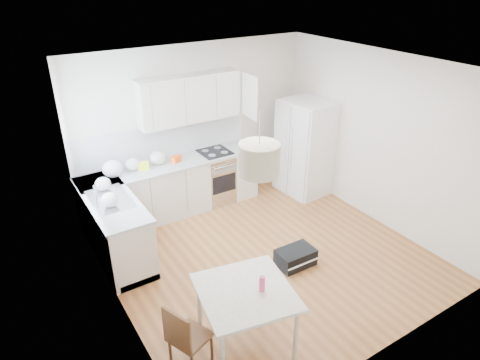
{
  "coord_description": "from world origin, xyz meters",
  "views": [
    {
      "loc": [
        -3.02,
        -4.09,
        3.79
      ],
      "look_at": [
        -0.18,
        0.4,
        1.09
      ],
      "focal_mm": 32.0,
      "sensor_mm": 36.0,
      "label": 1
    }
  ],
  "objects_px": {
    "refrigerator": "(306,148)",
    "dining_chair": "(190,335)",
    "dining_table": "(245,297)",
    "gym_bag": "(295,257)"
  },
  "relations": [
    {
      "from": "dining_table",
      "to": "gym_bag",
      "type": "height_order",
      "value": "dining_table"
    },
    {
      "from": "refrigerator",
      "to": "dining_chair",
      "type": "relative_size",
      "value": 2.02
    },
    {
      "from": "dining_table",
      "to": "dining_chair",
      "type": "height_order",
      "value": "dining_chair"
    },
    {
      "from": "dining_chair",
      "to": "refrigerator",
      "type": "bearing_deg",
      "value": 12.68
    },
    {
      "from": "refrigerator",
      "to": "gym_bag",
      "type": "distance_m",
      "value": 2.37
    },
    {
      "from": "dining_chair",
      "to": "gym_bag",
      "type": "distance_m",
      "value": 2.14
    },
    {
      "from": "dining_table",
      "to": "dining_chair",
      "type": "xyz_separation_m",
      "value": [
        -0.63,
        0.06,
        -0.25
      ]
    },
    {
      "from": "gym_bag",
      "to": "dining_chair",
      "type": "bearing_deg",
      "value": -158.36
    },
    {
      "from": "refrigerator",
      "to": "gym_bag",
      "type": "relative_size",
      "value": 3.25
    },
    {
      "from": "dining_chair",
      "to": "gym_bag",
      "type": "relative_size",
      "value": 1.61
    }
  ]
}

